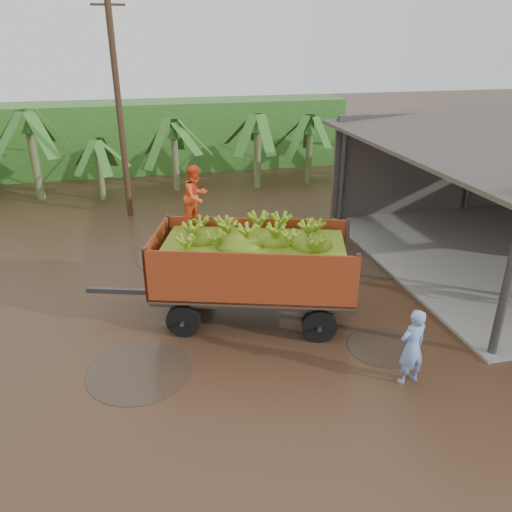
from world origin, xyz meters
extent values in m
plane|color=black|center=(0.00, 0.00, 0.00)|extent=(100.00, 100.00, 0.00)
cube|color=#383330|center=(11.00, 5.90, 2.00)|extent=(12.00, 0.12, 4.00)
cube|color=#2D661E|center=(-2.00, 16.00, 1.80)|extent=(22.00, 3.00, 3.60)
cube|color=#47474C|center=(-3.01, 0.33, 0.61)|extent=(1.94, 0.72, 0.13)
imported|color=#EC4B1B|center=(-0.98, 0.15, 3.12)|extent=(0.99, 0.97, 1.61)
imported|color=#7399D2|center=(2.90, -4.13, 0.88)|extent=(0.71, 0.54, 1.76)
cylinder|color=#47301E|center=(-2.84, 8.37, 4.21)|extent=(0.24, 0.24, 8.42)
cube|color=#47301E|center=(-2.84, 8.37, 7.79)|extent=(1.20, 0.08, 0.08)
camera|label=1|loc=(-2.26, -11.87, 6.84)|focal=35.00mm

